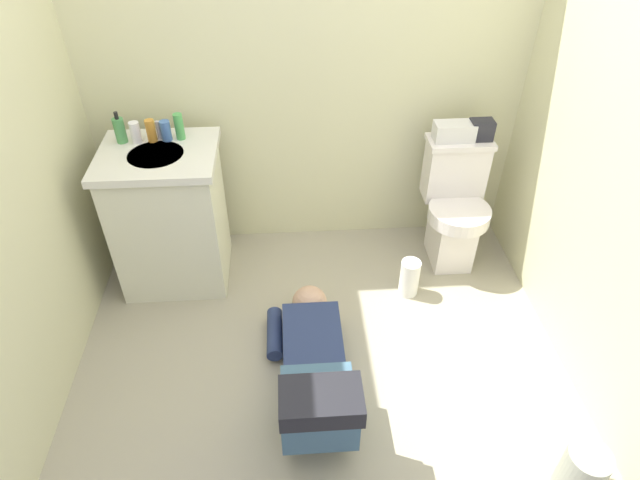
# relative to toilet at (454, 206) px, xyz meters

# --- Properties ---
(ground_plane) EXTENTS (2.92, 3.08, 0.04)m
(ground_plane) POSITION_rel_toilet_xyz_m (-0.83, -0.75, -0.39)
(ground_plane) COLOR #A29A81
(wall_back) EXTENTS (2.58, 0.08, 2.40)m
(wall_back) POSITION_rel_toilet_xyz_m (-0.83, 0.33, 0.83)
(wall_back) COLOR beige
(wall_back) RESTS_ON ground_plane
(toilet) EXTENTS (0.36, 0.46, 0.75)m
(toilet) POSITION_rel_toilet_xyz_m (0.00, 0.00, 0.00)
(toilet) COLOR silver
(toilet) RESTS_ON ground_plane
(vanity_cabinet) EXTENTS (0.60, 0.52, 0.82)m
(vanity_cabinet) POSITION_rel_toilet_xyz_m (-1.62, -0.06, 0.05)
(vanity_cabinet) COLOR beige
(vanity_cabinet) RESTS_ON ground_plane
(faucet) EXTENTS (0.02, 0.02, 0.10)m
(faucet) POSITION_rel_toilet_xyz_m (-1.62, 0.08, 0.50)
(faucet) COLOR silver
(faucet) RESTS_ON vanity_cabinet
(person_plumber) EXTENTS (0.38, 1.06, 0.52)m
(person_plumber) POSITION_rel_toilet_xyz_m (-0.88, -0.97, -0.19)
(person_plumber) COLOR navy
(person_plumber) RESTS_ON ground_plane
(tissue_box) EXTENTS (0.22, 0.11, 0.10)m
(tissue_box) POSITION_rel_toilet_xyz_m (-0.04, 0.09, 0.43)
(tissue_box) COLOR silver
(tissue_box) RESTS_ON toilet
(toiletry_bag) EXTENTS (0.12, 0.09, 0.11)m
(toiletry_bag) POSITION_rel_toilet_xyz_m (0.11, 0.09, 0.44)
(toiletry_bag) COLOR #26262D
(toiletry_bag) RESTS_ON toilet
(soap_dispenser) EXTENTS (0.06, 0.06, 0.17)m
(soap_dispenser) POSITION_rel_toilet_xyz_m (-1.81, 0.06, 0.52)
(soap_dispenser) COLOR #49934E
(soap_dispenser) RESTS_ON vanity_cabinet
(bottle_white) EXTENTS (0.05, 0.05, 0.11)m
(bottle_white) POSITION_rel_toilet_xyz_m (-1.73, 0.05, 0.51)
(bottle_white) COLOR white
(bottle_white) RESTS_ON vanity_cabinet
(bottle_amber) EXTENTS (0.05, 0.05, 0.12)m
(bottle_amber) POSITION_rel_toilet_xyz_m (-1.65, 0.06, 0.51)
(bottle_amber) COLOR orange
(bottle_amber) RESTS_ON vanity_cabinet
(bottle_blue) EXTENTS (0.05, 0.05, 0.11)m
(bottle_blue) POSITION_rel_toilet_xyz_m (-1.58, 0.06, 0.51)
(bottle_blue) COLOR #446DB2
(bottle_blue) RESTS_ON vanity_cabinet
(bottle_green) EXTENTS (0.05, 0.05, 0.14)m
(bottle_green) POSITION_rel_toilet_xyz_m (-1.51, 0.07, 0.52)
(bottle_green) COLOR #49A250
(bottle_green) RESTS_ON vanity_cabinet
(trash_can) EXTENTS (0.17, 0.17, 0.24)m
(trash_can) POSITION_rel_toilet_xyz_m (0.16, -1.49, -0.25)
(trash_can) COLOR gray
(trash_can) RESTS_ON ground_plane
(paper_towel_roll) EXTENTS (0.11, 0.11, 0.23)m
(paper_towel_roll) POSITION_rel_toilet_xyz_m (-0.30, -0.32, -0.26)
(paper_towel_roll) COLOR white
(paper_towel_roll) RESTS_ON ground_plane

